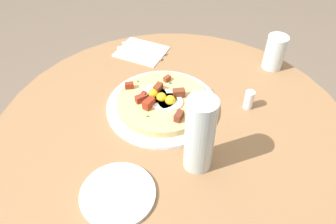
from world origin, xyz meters
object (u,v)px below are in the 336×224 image
object	(u,v)px
dining_table	(173,165)
water_glass	(275,52)
water_bottle	(200,135)
bread_plate	(118,194)
pizza_plate	(162,106)
fork	(144,48)
knife	(139,53)
breakfast_pizza	(162,101)
salt_shaker	(249,100)

from	to	relation	value
dining_table	water_glass	xyz separation A→B (m)	(0.31, 0.32, 0.23)
water_bottle	bread_plate	bearing A→B (deg)	-148.41
pizza_plate	water_glass	bearing A→B (deg)	34.53
fork	knife	xyz separation A→B (m)	(-0.01, -0.03, 0.00)
fork	water_bottle	distance (m)	0.56
dining_table	breakfast_pizza	bearing A→B (deg)	118.22
breakfast_pizza	pizza_plate	bearing A→B (deg)	31.74
fork	salt_shaker	distance (m)	0.46
dining_table	bread_plate	size ratio (longest dim) A/B	5.73
pizza_plate	bread_plate	distance (m)	0.32
knife	water_bottle	xyz separation A→B (m)	(0.23, -0.47, 0.10)
fork	water_bottle	size ratio (longest dim) A/B	0.84
bread_plate	pizza_plate	bearing A→B (deg)	77.13
bread_plate	water_glass	distance (m)	0.70
fork	water_glass	bearing A→B (deg)	-168.80
dining_table	pizza_plate	xyz separation A→B (m)	(-0.04, 0.08, 0.18)
dining_table	knife	distance (m)	0.43
fork	water_bottle	bearing A→B (deg)	131.89
breakfast_pizza	fork	distance (m)	0.32
fork	pizza_plate	bearing A→B (deg)	127.68
water_glass	salt_shaker	distance (m)	0.24
water_glass	breakfast_pizza	bearing A→B (deg)	-145.48
bread_plate	water_glass	xyz separation A→B (m)	(0.43, 0.56, 0.05)
breakfast_pizza	dining_table	bearing A→B (deg)	-61.78
water_glass	bread_plate	bearing A→B (deg)	-127.45
knife	pizza_plate	bearing A→B (deg)	131.94
dining_table	pizza_plate	world-z (taller)	pizza_plate
fork	knife	world-z (taller)	same
salt_shaker	dining_table	bearing A→B (deg)	-153.91
breakfast_pizza	bread_plate	distance (m)	0.32
pizza_plate	breakfast_pizza	distance (m)	0.02
breakfast_pizza	water_bottle	bearing A→B (deg)	-60.81
knife	water_glass	world-z (taller)	water_glass
salt_shaker	pizza_plate	bearing A→B (deg)	-174.14
breakfast_pizza	fork	size ratio (longest dim) A/B	1.51
bread_plate	fork	size ratio (longest dim) A/B	1.00
dining_table	salt_shaker	xyz separation A→B (m)	(0.21, 0.11, 0.21)
dining_table	bread_plate	world-z (taller)	bread_plate
fork	dining_table	bearing A→B (deg)	129.59
dining_table	water_bottle	world-z (taller)	water_bottle
pizza_plate	bread_plate	xyz separation A→B (m)	(-0.07, -0.31, -0.00)
water_glass	water_bottle	distance (m)	0.51
pizza_plate	breakfast_pizza	bearing A→B (deg)	-148.26
dining_table	knife	bearing A→B (deg)	114.12
pizza_plate	fork	world-z (taller)	pizza_plate
breakfast_pizza	knife	xyz separation A→B (m)	(-0.12, 0.27, -0.02)
bread_plate	salt_shaker	xyz separation A→B (m)	(0.33, 0.34, 0.02)
dining_table	bread_plate	xyz separation A→B (m)	(-0.11, -0.23, 0.18)
water_bottle	salt_shaker	xyz separation A→B (m)	(0.15, 0.23, -0.08)
knife	fork	bearing A→B (deg)	-90.00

